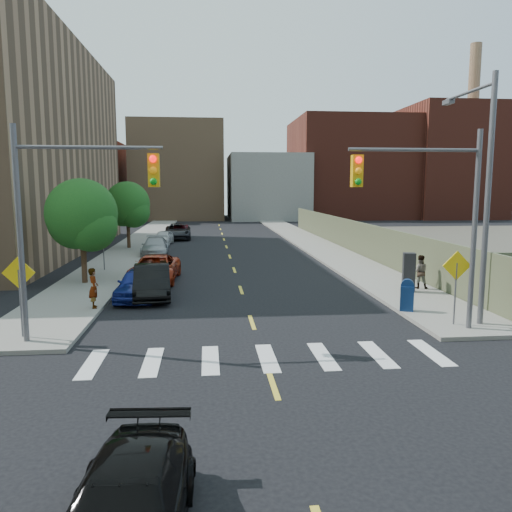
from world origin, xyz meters
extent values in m
plane|color=black|center=(0.00, 0.00, 0.00)|extent=(160.00, 160.00, 0.00)
cube|color=gray|center=(-7.75, 41.50, 0.07)|extent=(3.50, 73.00, 0.15)
cube|color=gray|center=(7.75, 41.50, 0.07)|extent=(3.50, 73.00, 0.15)
cube|color=#67704E|center=(9.60, 28.00, 1.25)|extent=(0.12, 44.00, 2.50)
cube|color=#592319|center=(-22.00, 70.00, 6.00)|extent=(14.00, 18.00, 12.00)
cube|color=#8C6B4C|center=(-6.00, 72.00, 7.50)|extent=(14.00, 16.00, 15.00)
cube|color=gray|center=(8.00, 70.00, 5.00)|extent=(12.00, 16.00, 10.00)
cube|color=#592319|center=(22.00, 72.00, 8.00)|extent=(18.00, 18.00, 16.00)
cube|color=#592319|center=(38.00, 70.00, 9.00)|extent=(14.00, 16.00, 18.00)
cylinder|color=#8C6B4C|center=(42.00, 70.00, 14.00)|extent=(1.80, 1.80, 28.00)
cylinder|color=#59595E|center=(-7.50, 6.00, 3.50)|extent=(0.18, 0.18, 7.00)
cylinder|color=#59595E|center=(-5.25, 6.00, 6.30)|extent=(4.50, 0.12, 0.12)
cube|color=#E5A50C|center=(-3.30, 6.00, 5.60)|extent=(0.35, 0.30, 1.05)
cylinder|color=#59595E|center=(7.50, 6.00, 3.50)|extent=(0.18, 0.18, 7.00)
cylinder|color=#59595E|center=(5.25, 6.00, 6.30)|extent=(4.50, 0.12, 0.12)
cube|color=#E5A50C|center=(3.30, 6.00, 5.60)|extent=(0.35, 0.30, 1.05)
cylinder|color=#59595E|center=(8.20, 6.50, 4.50)|extent=(0.20, 0.20, 9.00)
cylinder|color=#59595E|center=(8.20, 8.20, 8.60)|extent=(0.12, 3.50, 0.12)
cube|color=#59595E|center=(8.20, 9.80, 8.50)|extent=(0.25, 0.60, 0.18)
cylinder|color=#59595E|center=(-7.80, 6.50, 1.20)|extent=(0.06, 0.06, 2.40)
cube|color=yellow|center=(-7.80, 6.50, 2.30)|extent=(1.06, 0.04, 1.06)
cylinder|color=#59595E|center=(7.20, 6.50, 1.20)|extent=(0.06, 0.06, 2.40)
cube|color=yellow|center=(7.20, 6.50, 2.30)|extent=(1.06, 0.04, 1.06)
cylinder|color=#59595E|center=(-7.80, 20.00, 1.20)|extent=(0.06, 0.06, 2.40)
cube|color=yellow|center=(-7.80, 20.00, 2.30)|extent=(1.06, 0.04, 1.06)
cylinder|color=#332114|center=(-8.00, 16.00, 1.32)|extent=(0.28, 0.28, 2.64)
sphere|color=#144617|center=(-8.00, 16.00, 3.72)|extent=(3.60, 3.60, 3.60)
sphere|color=#144617|center=(-7.50, 15.70, 3.12)|extent=(2.64, 2.64, 2.64)
sphere|color=#144617|center=(-8.40, 16.40, 3.30)|extent=(2.88, 2.88, 2.88)
cylinder|color=#332114|center=(-8.00, 31.00, 1.32)|extent=(0.28, 0.28, 2.64)
sphere|color=#144617|center=(-8.00, 31.00, 3.72)|extent=(3.60, 3.60, 3.60)
sphere|color=#144617|center=(-7.50, 30.70, 3.12)|extent=(2.64, 2.64, 2.64)
sphere|color=#144617|center=(-8.40, 31.40, 3.30)|extent=(2.88, 2.88, 2.88)
imported|color=navy|center=(-4.77, 12.48, 0.71)|extent=(2.01, 4.28, 1.41)
imported|color=black|center=(-4.20, 12.71, 0.76)|extent=(2.04, 4.72, 1.51)
imported|color=#A12A10|center=(-4.47, 16.65, 0.71)|extent=(2.62, 5.23, 1.42)
imported|color=#9A9EA1|center=(-5.50, 27.14, 0.67)|extent=(1.99, 4.66, 1.34)
imported|color=silver|center=(-5.50, 34.44, 0.62)|extent=(1.82, 3.74, 1.23)
imported|color=#3B0B10|center=(-4.20, 39.63, 0.65)|extent=(1.43, 3.97, 1.30)
imported|color=black|center=(-4.49, 38.92, 0.75)|extent=(2.70, 5.50, 1.50)
cube|color=navy|center=(6.30, 8.60, 0.65)|extent=(0.64, 0.58, 1.01)
cylinder|color=navy|center=(6.30, 8.60, 1.18)|extent=(0.57, 0.42, 0.52)
cube|color=black|center=(7.83, 12.16, 1.07)|extent=(0.64, 0.56, 1.85)
imported|color=gray|center=(-6.30, 10.33, 0.98)|extent=(0.55, 0.69, 1.66)
imported|color=gray|center=(8.68, 12.85, 0.97)|extent=(0.94, 0.82, 1.64)
camera|label=1|loc=(-1.66, -10.24, 5.09)|focal=35.00mm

